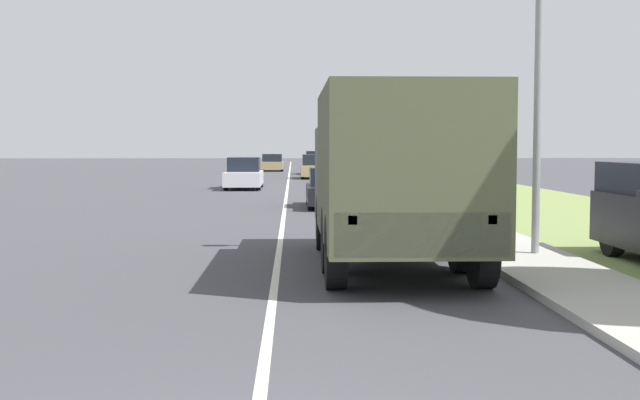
{
  "coord_description": "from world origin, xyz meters",
  "views": [
    {
      "loc": [
        0.28,
        -4.22,
        2.1
      ],
      "look_at": [
        0.79,
        10.93,
        1.07
      ],
      "focal_mm": 45.0,
      "sensor_mm": 36.0,
      "label": 1
    }
  ],
  "objects_px": {
    "car_second_ahead": "(244,175)",
    "car_third_ahead": "(315,168)",
    "car_farthest_ahead": "(272,163)",
    "lamp_post": "(528,18)",
    "military_truck": "(393,172)",
    "car_nearest_ahead": "(332,189)",
    "car_fourth_ahead": "(317,164)"
  },
  "relations": [
    {
      "from": "car_nearest_ahead",
      "to": "car_second_ahead",
      "type": "bearing_deg",
      "value": 107.43
    },
    {
      "from": "military_truck",
      "to": "car_farthest_ahead",
      "type": "distance_m",
      "value": 53.09
    },
    {
      "from": "car_farthest_ahead",
      "to": "lamp_post",
      "type": "xyz_separation_m",
      "value": [
        5.99,
        -52.04,
        3.77
      ]
    },
    {
      "from": "military_truck",
      "to": "lamp_post",
      "type": "relative_size",
      "value": 0.94
    },
    {
      "from": "car_nearest_ahead",
      "to": "lamp_post",
      "type": "height_order",
      "value": "lamp_post"
    },
    {
      "from": "car_fourth_ahead",
      "to": "lamp_post",
      "type": "xyz_separation_m",
      "value": [
        2.51,
        -44.62,
        3.66
      ]
    },
    {
      "from": "military_truck",
      "to": "car_second_ahead",
      "type": "bearing_deg",
      "value": 99.09
    },
    {
      "from": "car_nearest_ahead",
      "to": "car_second_ahead",
      "type": "distance_m",
      "value": 12.43
    },
    {
      "from": "car_nearest_ahead",
      "to": "car_fourth_ahead",
      "type": "xyz_separation_m",
      "value": [
        0.42,
        31.85,
        0.14
      ]
    },
    {
      "from": "military_truck",
      "to": "car_nearest_ahead",
      "type": "bearing_deg",
      "value": 91.53
    },
    {
      "from": "car_second_ahead",
      "to": "car_fourth_ahead",
      "type": "height_order",
      "value": "car_fourth_ahead"
    },
    {
      "from": "military_truck",
      "to": "car_third_ahead",
      "type": "relative_size",
      "value": 1.72
    },
    {
      "from": "military_truck",
      "to": "car_nearest_ahead",
      "type": "height_order",
      "value": "military_truck"
    },
    {
      "from": "car_third_ahead",
      "to": "military_truck",
      "type": "bearing_deg",
      "value": -89.56
    },
    {
      "from": "car_second_ahead",
      "to": "car_farthest_ahead",
      "type": "relative_size",
      "value": 1.12
    },
    {
      "from": "car_nearest_ahead",
      "to": "lamp_post",
      "type": "xyz_separation_m",
      "value": [
        2.93,
        -12.78,
        3.79
      ]
    },
    {
      "from": "car_second_ahead",
      "to": "car_third_ahead",
      "type": "distance_m",
      "value": 12.73
    },
    {
      "from": "car_fourth_ahead",
      "to": "lamp_post",
      "type": "relative_size",
      "value": 0.56
    },
    {
      "from": "car_second_ahead",
      "to": "lamp_post",
      "type": "relative_size",
      "value": 0.64
    },
    {
      "from": "car_second_ahead",
      "to": "car_fourth_ahead",
      "type": "distance_m",
      "value": 20.41
    },
    {
      "from": "car_second_ahead",
      "to": "car_farthest_ahead",
      "type": "bearing_deg",
      "value": 88.6
    },
    {
      "from": "car_nearest_ahead",
      "to": "car_fourth_ahead",
      "type": "height_order",
      "value": "car_fourth_ahead"
    },
    {
      "from": "car_fourth_ahead",
      "to": "lamp_post",
      "type": "height_order",
      "value": "lamp_post"
    },
    {
      "from": "lamp_post",
      "to": "military_truck",
      "type": "bearing_deg",
      "value": -160.06
    },
    {
      "from": "car_farthest_ahead",
      "to": "military_truck",
      "type": "bearing_deg",
      "value": -86.3
    },
    {
      "from": "car_nearest_ahead",
      "to": "car_second_ahead",
      "type": "height_order",
      "value": "car_second_ahead"
    },
    {
      "from": "car_second_ahead",
      "to": "car_farthest_ahead",
      "type": "xyz_separation_m",
      "value": [
        0.67,
        27.4,
        -0.05
      ]
    },
    {
      "from": "car_third_ahead",
      "to": "car_nearest_ahead",
      "type": "bearing_deg",
      "value": -90.19
    },
    {
      "from": "military_truck",
      "to": "lamp_post",
      "type": "xyz_separation_m",
      "value": [
        2.56,
        0.93,
        2.76
      ]
    },
    {
      "from": "car_second_ahead",
      "to": "car_third_ahead",
      "type": "xyz_separation_m",
      "value": [
        3.8,
        12.15,
        -0.0
      ]
    },
    {
      "from": "car_second_ahead",
      "to": "lamp_post",
      "type": "xyz_separation_m",
      "value": [
        6.65,
        -24.64,
        3.72
      ]
    },
    {
      "from": "car_second_ahead",
      "to": "car_fourth_ahead",
      "type": "relative_size",
      "value": 1.15
    }
  ]
}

